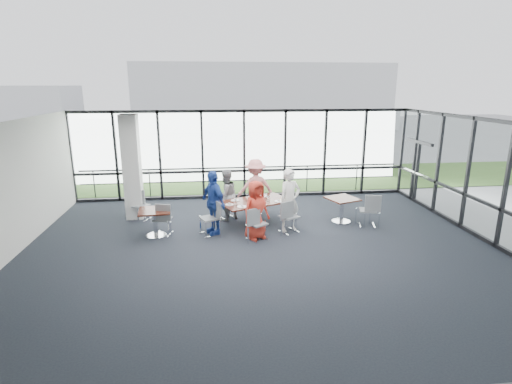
{
  "coord_description": "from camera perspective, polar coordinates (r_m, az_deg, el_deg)",
  "views": [
    {
      "loc": [
        -1.21,
        -9.26,
        4.02
      ],
      "look_at": [
        0.03,
        1.57,
        1.1
      ],
      "focal_mm": 28.0,
      "sensor_mm": 36.0,
      "label": 1
    }
  ],
  "objects": [
    {
      "name": "tumbler_c",
      "position": [
        11.9,
        -0.51,
        -0.6
      ],
      "size": [
        0.07,
        0.07,
        0.14
      ],
      "primitive_type": "cylinder",
      "color": "white",
      "rests_on": "main_table"
    },
    {
      "name": "plate_end",
      "position": [
        11.3,
        -3.81,
        -1.81
      ],
      "size": [
        0.24,
        0.24,
        0.01
      ],
      "primitive_type": "cylinder",
      "color": "white",
      "rests_on": "main_table"
    },
    {
      "name": "diner_far_right",
      "position": [
        12.61,
        -0.09,
        0.68
      ],
      "size": [
        1.24,
        0.77,
        1.8
      ],
      "primitive_type": "imported",
      "rotation": [
        0.0,
        0.0,
        3.29
      ],
      "color": "#DC8382",
      "rests_on": "ground"
    },
    {
      "name": "chair_spare_lb",
      "position": [
        12.73,
        -16.1,
        -1.92
      ],
      "size": [
        0.57,
        0.57,
        0.89
      ],
      "primitive_type": null,
      "rotation": [
        0.0,
        0.0,
        2.73
      ],
      "color": "gray",
      "rests_on": "ground"
    },
    {
      "name": "chair_spare_r",
      "position": [
        12.14,
        15.68,
        -2.52
      ],
      "size": [
        0.57,
        0.57,
        0.96
      ],
      "primitive_type": null,
      "rotation": [
        0.0,
        0.0,
        -0.25
      ],
      "color": "gray",
      "rests_on": "ground"
    },
    {
      "name": "chair_main_end",
      "position": [
        11.09,
        -6.62,
        -3.72
      ],
      "size": [
        0.62,
        0.62,
        0.96
      ],
      "primitive_type": null,
      "rotation": [
        0.0,
        0.0,
        -1.17
      ],
      "color": "gray",
      "rests_on": "ground"
    },
    {
      "name": "main_table",
      "position": [
        11.69,
        -0.17,
        -1.84
      ],
      "size": [
        2.28,
        1.8,
        0.75
      ],
      "rotation": [
        0.0,
        0.0,
        0.4
      ],
      "color": "#38120E",
      "rests_on": "ground"
    },
    {
      "name": "side_table_right",
      "position": [
        12.27,
        12.21,
        -1.4
      ],
      "size": [
        1.06,
        1.06,
        0.75
      ],
      "rotation": [
        0.0,
        0.0,
        0.35
      ],
      "color": "#38120E",
      "rests_on": "ground"
    },
    {
      "name": "chair_spare_la",
      "position": [
        11.32,
        -13.2,
        -3.77
      ],
      "size": [
        0.54,
        0.54,
        0.91
      ],
      "primitive_type": null,
      "rotation": [
        0.0,
        0.0,
        -0.26
      ],
      "color": "gray",
      "rests_on": "ground"
    },
    {
      "name": "tumbler_b",
      "position": [
        11.62,
        1.77,
        -0.95
      ],
      "size": [
        0.08,
        0.08,
        0.15
      ],
      "primitive_type": "cylinder",
      "color": "white",
      "rests_on": "main_table"
    },
    {
      "name": "plate_nr",
      "position": [
        11.61,
        3.29,
        -1.34
      ],
      "size": [
        0.26,
        0.26,
        0.01
      ],
      "primitive_type": "cylinder",
      "color": "white",
      "rests_on": "main_table"
    },
    {
      "name": "green_bottle",
      "position": [
        11.71,
        0.03,
        -0.7
      ],
      "size": [
        0.05,
        0.05,
        0.2
      ],
      "primitive_type": "cylinder",
      "color": "#1A7E3A",
      "rests_on": "main_table"
    },
    {
      "name": "exit_door",
      "position": [
        15.17,
        22.0,
        2.61
      ],
      "size": [
        0.12,
        1.6,
        2.1
      ],
      "primitive_type": "cube",
      "color": "black",
      "rests_on": "ground"
    },
    {
      "name": "chair_main_nl",
      "position": [
        10.66,
        0.16,
        -4.55
      ],
      "size": [
        0.61,
        0.61,
        0.9
      ],
      "primitive_type": null,
      "rotation": [
        0.0,
        0.0,
        0.58
      ],
      "color": "gray",
      "rests_on": "ground"
    },
    {
      "name": "plate_fl",
      "position": [
        11.7,
        -2.97,
        -1.2
      ],
      "size": [
        0.26,
        0.26,
        0.01
      ],
      "primitive_type": "cylinder",
      "color": "white",
      "rests_on": "main_table"
    },
    {
      "name": "hangar_main",
      "position": [
        41.6,
        0.64,
        13.59
      ],
      "size": [
        24.0,
        10.0,
        6.0
      ],
      "primitive_type": "cube",
      "color": "silver",
      "rests_on": "ground"
    },
    {
      "name": "guard_rail",
      "position": [
        15.32,
        -1.86,
        1.71
      ],
      "size": [
        12.0,
        0.06,
        0.06
      ],
      "primitive_type": "cylinder",
      "rotation": [
        0.0,
        1.57,
        0.0
      ],
      "color": "#2D2D33",
      "rests_on": "ground"
    },
    {
      "name": "plate_fr",
      "position": [
        12.13,
        1.08,
        -0.6
      ],
      "size": [
        0.26,
        0.26,
        0.01
      ],
      "primitive_type": "cylinder",
      "color": "white",
      "rests_on": "main_table"
    },
    {
      "name": "ceiling",
      "position": [
        9.37,
        0.9,
        9.98
      ],
      "size": [
        12.0,
        10.0,
        0.04
      ],
      "primitive_type": "cube",
      "color": "silver",
      "rests_on": "ground"
    },
    {
      "name": "diner_near_left",
      "position": [
        10.64,
        -0.02,
        -2.59
      ],
      "size": [
        0.94,
        0.84,
        1.61
      ],
      "primitive_type": "imported",
      "rotation": [
        0.0,
        0.0,
        0.54
      ],
      "color": "red",
      "rests_on": "ground"
    },
    {
      "name": "plate_nl",
      "position": [
        11.09,
        -2.0,
        -2.12
      ],
      "size": [
        0.27,
        0.27,
        0.01
      ],
      "primitive_type": "cylinder",
      "color": "white",
      "rests_on": "main_table"
    },
    {
      "name": "menu_a",
      "position": [
        11.24,
        0.13,
        -1.9
      ],
      "size": [
        0.38,
        0.33,
        0.0
      ],
      "primitive_type": "cube",
      "rotation": [
        0.0,
        0.0,
        0.4
      ],
      "color": "beige",
      "rests_on": "main_table"
    },
    {
      "name": "floor",
      "position": [
        10.17,
        0.83,
        -8.35
      ],
      "size": [
        12.0,
        10.0,
        0.02
      ],
      "primitive_type": "cube",
      "color": "#1E212B",
      "rests_on": "ground"
    },
    {
      "name": "side_table_left",
      "position": [
        11.2,
        -14.27,
        -3.09
      ],
      "size": [
        0.91,
        0.91,
        0.75
      ],
      "rotation": [
        0.0,
        0.0,
        0.09
      ],
      "color": "#38120E",
      "rests_on": "ground"
    },
    {
      "name": "tumbler_d",
      "position": [
        11.21,
        -2.84,
        -1.57
      ],
      "size": [
        0.08,
        0.08,
        0.15
      ],
      "primitive_type": "cylinder",
      "color": "white",
      "rests_on": "main_table"
    },
    {
      "name": "wall_front",
      "position": [
        5.04,
        8.43,
        -13.83
      ],
      "size": [
        12.0,
        0.1,
        3.2
      ],
      "primitive_type": "cube",
      "color": "silver",
      "rests_on": "ground"
    },
    {
      "name": "chair_main_fr",
      "position": [
        12.81,
        -0.33,
        -1.29
      ],
      "size": [
        0.54,
        0.54,
        0.85
      ],
      "primitive_type": null,
      "rotation": [
        0.0,
        0.0,
        3.53
      ],
      "color": "gray",
      "rests_on": "ground"
    },
    {
      "name": "curtain_wall_back",
      "position": [
        14.51,
        -1.7,
        5.4
      ],
      "size": [
        12.0,
        0.1,
        3.2
      ],
      "primitive_type": "cube",
      "color": "white",
      "rests_on": "ground"
    },
    {
      "name": "diner_end",
      "position": [
        11.06,
        -6.14,
        -1.5
      ],
      "size": [
        1.03,
        1.19,
        1.78
      ],
      "primitive_type": "imported",
      "rotation": [
        0.0,
        0.0,
        -1.03
      ],
      "color": "#213F96",
      "rests_on": "ground"
    },
    {
      "name": "diner_far_left",
      "position": [
        12.17,
        -4.33,
        -0.42
      ],
      "size": [
        0.9,
        0.82,
        1.58
      ],
      "primitive_type": "imported",
      "rotation": [
        0.0,
        0.0,
        3.71
      ],
      "color": "gray",
      "rests_on": "ground"
    },
    {
      "name": "apron",
      "position": [
        19.71,
        -2.91,
        3.16
      ],
      "size": [
        80.0,
        70.0,
        0.02
      ],
      "primitive_type": "cube",
      "color": "gray",
      "rests_on": "ground"
    },
    {
      "name": "chair_main_nr",
      "position": [
        11.23,
        4.75,
        -3.51
      ],
      "size": [
        0.61,
        0.61,
        0.93
      ],
      "primitive_type": null,
      "rotation": [
        0.0,
        0.0,
        0.48
      ],
      "color": "gray",
      "rests_on": "ground"
    },
    {
      "name": "structural_column",
      "position": [
        12.72,
        -17.3,
        3.35
      ],
      "size": [
        0.5,
        0.5,
        3.2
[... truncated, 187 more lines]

